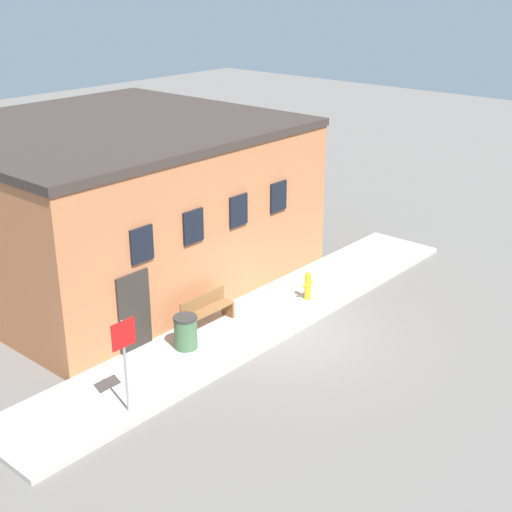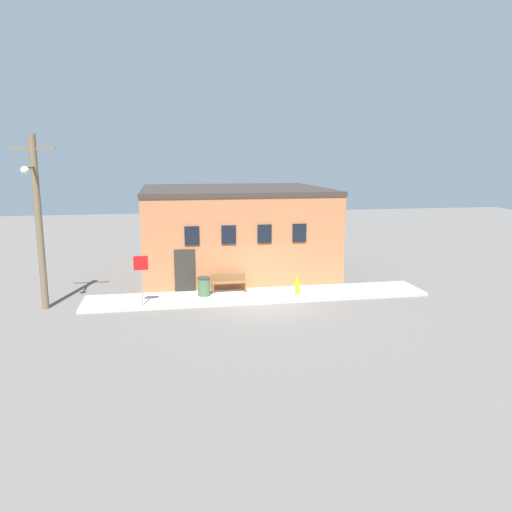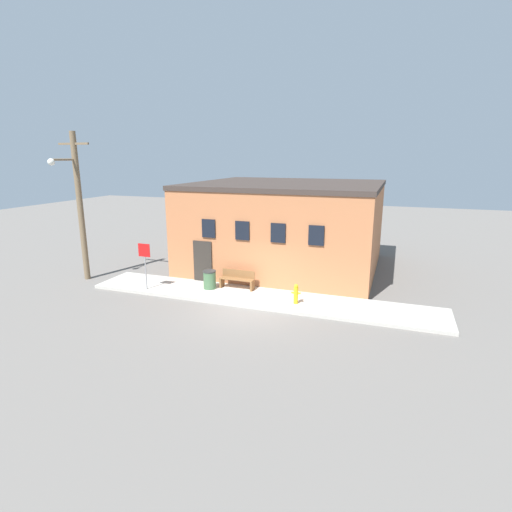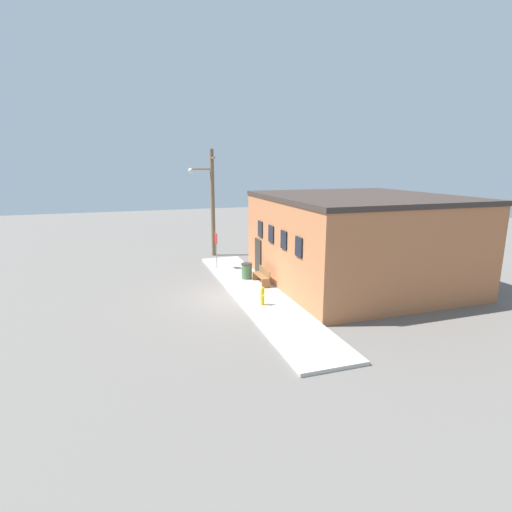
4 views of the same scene
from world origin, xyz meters
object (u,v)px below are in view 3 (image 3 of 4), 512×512
Objects in this scene: bench at (237,279)px; utility_pole at (79,204)px; fire_hydrant at (296,294)px; stop_sign at (145,258)px; trash_bin at (210,279)px.

bench is 8.92m from utility_pole.
fire_hydrant is 0.39× the size of stop_sign.
trash_bin reaches higher than fire_hydrant.
stop_sign is 4.82m from utility_pole.
bench is at bearing 161.27° from fire_hydrant.
utility_pole reaches higher than stop_sign.
utility_pole is at bearing -173.58° from bench.
bench is at bearing 21.43° from stop_sign.
trash_bin reaches higher than bench.
fire_hydrant is at bearing -18.73° from bench.
stop_sign reaches higher than bench.
fire_hydrant is 0.12× the size of utility_pole.
utility_pole reaches higher than bench.
stop_sign is 4.44m from bench.
trash_bin is at bearing 172.41° from fire_hydrant.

